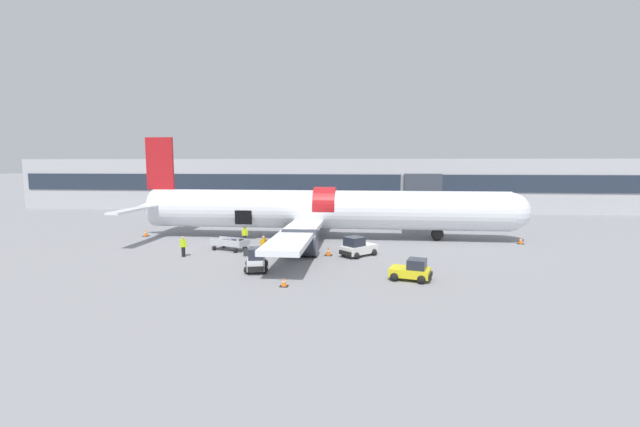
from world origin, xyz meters
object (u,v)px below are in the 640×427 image
baggage_tug_lead (256,261)px  ground_crew_loader_a (183,246)px  airplane (320,210)px  suitcase_on_tarmac_upright (246,252)px  ground_crew_loader_b (264,246)px  ground_crew_driver (245,235)px  baggage_tug_mid (358,248)px  baggage_tug_rear (412,271)px  baggage_cart_loading (231,244)px

baggage_tug_lead → ground_crew_loader_a: baggage_tug_lead is taller
airplane → baggage_tug_lead: airplane is taller
baggage_tug_lead → suitcase_on_tarmac_upright: baggage_tug_lead is taller
ground_crew_loader_b → ground_crew_driver: ground_crew_loader_b is taller
baggage_tug_mid → ground_crew_driver: ground_crew_driver is taller
baggage_tug_rear → baggage_tug_mid: bearing=118.3°
ground_crew_loader_a → baggage_cart_loading: bearing=43.7°
baggage_tug_lead → airplane: bearing=76.9°
suitcase_on_tarmac_upright → baggage_tug_rear: bearing=-24.4°
baggage_tug_mid → ground_crew_driver: 11.52m
ground_crew_driver → baggage_tug_lead: bearing=-69.6°
airplane → baggage_tug_lead: (-3.16, -13.64, -2.15)m
baggage_cart_loading → suitcase_on_tarmac_upright: baggage_cart_loading is taller
baggage_tug_lead → baggage_tug_mid: baggage_tug_lead is taller
airplane → ground_crew_driver: (-6.80, -3.89, -1.97)m
airplane → baggage_tug_mid: (3.95, -8.05, -2.16)m
baggage_tug_rear → ground_crew_loader_b: bearing=153.1°
baggage_tug_mid → suitcase_on_tarmac_upright: bearing=-173.6°
baggage_tug_lead → ground_crew_driver: bearing=110.4°
baggage_tug_mid → ground_crew_driver: (-10.75, 4.16, 0.19)m
ground_crew_loader_b → baggage_tug_mid: bearing=8.4°
ground_crew_loader_b → ground_crew_driver: size_ratio=1.02×
baggage_tug_lead → ground_crew_loader_a: 8.09m
ground_crew_driver → baggage_tug_mid: bearing=-21.2°
airplane → ground_crew_loader_a: 14.35m
baggage_tug_mid → ground_crew_loader_a: (-14.23, -1.76, 0.18)m
airplane → ground_crew_driver: size_ratio=23.41×
ground_crew_driver → airplane: bearing=29.8°
airplane → baggage_tug_mid: size_ratio=12.33×
baggage_cart_loading → airplane: bearing=43.6°
airplane → ground_crew_loader_a: size_ratio=23.76×
airplane → baggage_tug_lead: bearing=-103.1°
baggage_tug_lead → baggage_tug_rear: (10.81, -1.28, -0.11)m
baggage_cart_loading → ground_crew_loader_b: bearing=-33.0°
baggage_cart_loading → baggage_tug_mid: bearing=-6.0°
baggage_tug_mid → ground_crew_loader_a: 14.34m
airplane → baggage_cart_loading: airplane is taller
baggage_tug_mid → suitcase_on_tarmac_upright: 9.22m
ground_crew_loader_b → suitcase_on_tarmac_upright: (-1.51, 0.09, -0.59)m
ground_crew_loader_a → ground_crew_driver: (3.49, 5.92, 0.01)m
airplane → ground_crew_loader_b: size_ratio=22.95×
ground_crew_loader_a → ground_crew_driver: ground_crew_driver is taller
baggage_tug_mid → ground_crew_loader_a: size_ratio=1.93×
ground_crew_loader_a → ground_crew_loader_b: (6.59, 0.64, 0.03)m
baggage_tug_lead → baggage_tug_mid: (7.11, 5.59, -0.01)m
baggage_tug_lead → ground_crew_loader_a: bearing=151.7°
baggage_cart_loading → ground_crew_loader_a: size_ratio=2.48×
baggage_cart_loading → ground_crew_loader_b: ground_crew_loader_b is taller
ground_crew_loader_b → baggage_tug_lead: bearing=-83.2°
airplane → suitcase_on_tarmac_upright: airplane is taller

